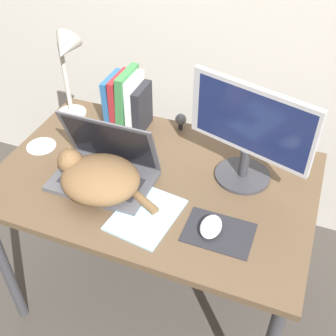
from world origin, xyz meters
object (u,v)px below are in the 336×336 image
computer_mouse (211,227)px  webcam (181,120)px  cat (98,178)px  desk_lamp (66,62)px  cd_disc (41,146)px  laptop (105,169)px  external_monitor (249,131)px  notepad (146,215)px  book_row (127,102)px

computer_mouse → webcam: size_ratio=1.42×
cat → desk_lamp: (-0.32, 0.37, 0.22)m
cd_disc → laptop: bearing=-13.0°
external_monitor → cd_disc: size_ratio=3.78×
cat → notepad: 0.22m
laptop → desk_lamp: 0.49m
laptop → external_monitor: external_monitor is taller
book_row → webcam: book_row is taller
laptop → cd_disc: laptop is taller
book_row → desk_lamp: 0.29m
laptop → cd_disc: size_ratio=3.07×
notepad → cd_disc: bearing=160.3°
webcam → laptop: bearing=-110.7°
computer_mouse → laptop: bearing=166.3°
desk_lamp → cd_disc: bearing=-98.6°
cd_disc → cat: bearing=-22.6°
book_row → computer_mouse: bearing=-41.8°
cd_disc → desk_lamp: bearing=81.4°
book_row → cd_disc: book_row is taller
external_monitor → cd_disc: 0.85m
cat → book_row: book_row is taller
webcam → book_row: bearing=-166.1°
desk_lamp → webcam: desk_lamp is taller
webcam → external_monitor: bearing=-32.9°
cat → webcam: 0.49m
cat → external_monitor: (0.47, 0.26, 0.15)m
desk_lamp → webcam: (0.46, 0.10, -0.23)m
laptop → book_row: bearing=101.1°
laptop → desk_lamp: (-0.31, 0.30, 0.23)m
book_row → cd_disc: (-0.27, -0.27, -0.12)m
desk_lamp → book_row: bearing=11.5°
external_monitor → webcam: size_ratio=6.15×
notepad → cd_disc: size_ratio=2.31×
cat → desk_lamp: bearing=130.8°
notepad → desk_lamp: bearing=141.2°
book_row → cd_disc: 0.40m
computer_mouse → desk_lamp: desk_lamp is taller
laptop → notepad: laptop is taller
book_row → desk_lamp: bearing=-168.5°
external_monitor → desk_lamp: size_ratio=1.08×
laptop → computer_mouse: 0.45m
external_monitor → webcam: external_monitor is taller
book_row → desk_lamp: desk_lamp is taller
external_monitor → book_row: 0.57m
cd_disc → computer_mouse: bearing=-13.4°
external_monitor → book_row: external_monitor is taller
cat → external_monitor: size_ratio=0.91×
external_monitor → computer_mouse: 0.36m
computer_mouse → cd_disc: (-0.78, 0.19, -0.02)m
computer_mouse → notepad: size_ratio=0.38×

